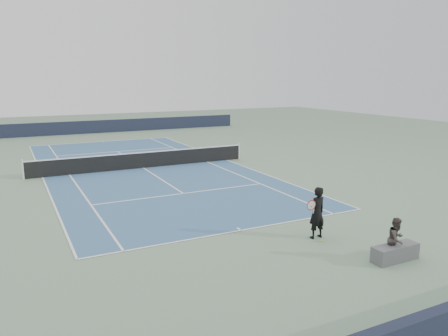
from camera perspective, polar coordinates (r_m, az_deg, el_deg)
name	(u,v)px	position (r m, az deg, el deg)	size (l,w,h in m)	color
ground	(143,168)	(25.99, -10.51, -0.01)	(80.00, 80.00, 0.00)	slate
court_surface	(143,168)	(25.99, -10.51, 0.00)	(10.97, 23.77, 0.01)	#395F87
tennis_net	(143,160)	(25.89, -10.55, 1.08)	(12.90, 0.10, 1.07)	silver
windscreen_far	(89,127)	(43.18, -17.27, 5.12)	(30.00, 0.25, 1.20)	black
tennis_player	(317,213)	(14.71, 12.03, -5.73)	(0.80, 0.52, 1.74)	black
tennis_ball	(322,241)	(14.68, 12.66, -9.24)	(0.07, 0.07, 0.07)	#C0D62B
spectator_bench	(396,246)	(13.73, 21.51, -9.40)	(1.55, 0.83, 1.30)	#525257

